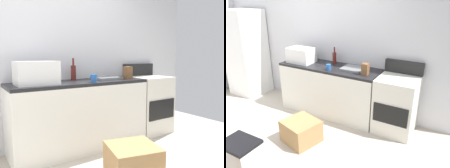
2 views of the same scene
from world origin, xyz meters
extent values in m
cube|color=silver|center=(0.00, 1.55, 1.30)|extent=(5.00, 0.10, 2.60)
cube|color=silver|center=(0.30, 1.20, 0.43)|extent=(1.80, 0.60, 0.86)
cube|color=black|center=(0.30, 1.20, 0.88)|extent=(1.80, 0.60, 0.04)
cube|color=silver|center=(1.52, 1.20, 0.45)|extent=(0.60, 0.60, 0.90)
cube|color=black|center=(1.52, 0.90, 0.42)|extent=(0.52, 0.02, 0.30)
cube|color=black|center=(1.52, 1.46, 1.00)|extent=(0.60, 0.08, 0.20)
cube|color=white|center=(-0.27, 1.15, 1.04)|extent=(0.46, 0.34, 0.27)
cube|color=slate|center=(0.74, 1.24, 0.92)|extent=(0.36, 0.32, 0.03)
cylinder|color=#591E19|center=(0.29, 1.38, 1.00)|extent=(0.07, 0.07, 0.20)
cylinder|color=#591E19|center=(0.29, 1.38, 1.15)|extent=(0.03, 0.03, 0.10)
cylinder|color=#2659A5|center=(0.40, 1.01, 0.95)|extent=(0.08, 0.08, 0.10)
cube|color=brown|center=(1.01, 1.10, 0.99)|extent=(0.10, 0.10, 0.18)
cube|color=#A37A4C|center=(0.39, 0.22, 0.17)|extent=(0.59, 0.57, 0.34)
camera|label=1|loc=(-0.98, -1.45, 1.22)|focal=35.94mm
camera|label=2|loc=(2.30, -2.03, 2.10)|focal=36.56mm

